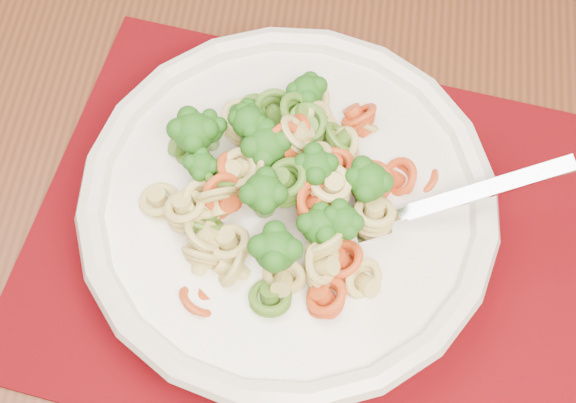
{
  "coord_description": "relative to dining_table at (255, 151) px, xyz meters",
  "views": [
    {
      "loc": [
        -0.12,
        0.07,
        1.23
      ],
      "look_at": [
        -0.09,
        0.31,
        0.74
      ],
      "focal_mm": 50.0,
      "sensor_mm": 36.0,
      "label": 1
    }
  ],
  "objects": [
    {
      "name": "placemat",
      "position": [
        0.04,
        -0.13,
        0.09
      ],
      "size": [
        0.48,
        0.43,
        0.0
      ],
      "primitive_type": "cube",
      "rotation": [
        0.0,
        0.0,
        -0.36
      ],
      "color": "#55030B",
      "rests_on": "dining_table"
    },
    {
      "name": "pasta_broccoli_heap",
      "position": [
        0.02,
        -0.11,
        0.13
      ],
      "size": [
        0.24,
        0.24,
        0.06
      ],
      "primitive_type": null,
      "color": "tan",
      "rests_on": "pasta_bowl"
    },
    {
      "name": "pasta_bowl",
      "position": [
        0.02,
        -0.11,
        0.12
      ],
      "size": [
        0.29,
        0.29,
        0.05
      ],
      "color": "silver",
      "rests_on": "placemat"
    },
    {
      "name": "fork",
      "position": [
        0.07,
        -0.14,
        0.13
      ],
      "size": [
        0.18,
        0.04,
        0.08
      ],
      "primitive_type": null,
      "rotation": [
        0.0,
        -0.35,
        0.08
      ],
      "color": "silver",
      "rests_on": "pasta_bowl"
    },
    {
      "name": "dining_table",
      "position": [
        0.0,
        0.0,
        0.0
      ],
      "size": [
        1.66,
        1.26,
        0.7
      ],
      "rotation": [
        0.0,
        0.0,
        -0.23
      ],
      "color": "#552A18",
      "rests_on": "ground"
    }
  ]
}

